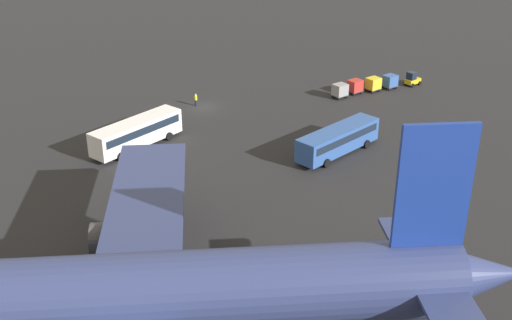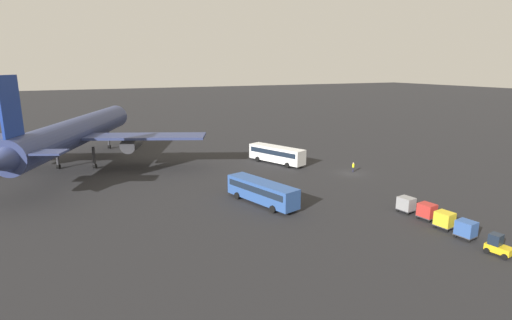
{
  "view_description": "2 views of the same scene",
  "coord_description": "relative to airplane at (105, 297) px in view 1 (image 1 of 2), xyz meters",
  "views": [
    {
      "loc": [
        33.31,
        76.22,
        31.42
      ],
      "look_at": [
        3.85,
        22.35,
        2.15
      ],
      "focal_mm": 45.0,
      "sensor_mm": 36.0,
      "label": 1
    },
    {
      "loc": [
        -54.68,
        44.72,
        18.66
      ],
      "look_at": [
        0.07,
        18.69,
        4.32
      ],
      "focal_mm": 28.0,
      "sensor_mm": 36.0,
      "label": 2
    }
  ],
  "objects": [
    {
      "name": "cargo_cart_grey",
      "position": [
        -44.79,
        -37.34,
        -5.38
      ],
      "size": [
        2.21,
        1.95,
        2.06
      ],
      "rotation": [
        0.0,
        0.0,
        0.14
      ],
      "color": "#38383D",
      "rests_on": "ground"
    },
    {
      "name": "shuttle_bus_near",
      "position": [
        -13.79,
        -34.94,
        -4.59
      ],
      "size": [
        12.28,
        7.12,
        3.32
      ],
      "rotation": [
        0.0,
        0.0,
        0.38
      ],
      "color": "white",
      "rests_on": "ground"
    },
    {
      "name": "worker_person",
      "position": [
        -25.47,
        -44.3,
        -5.7
      ],
      "size": [
        0.38,
        0.38,
        1.74
      ],
      "color": "#1E1E2D",
      "rests_on": "ground"
    },
    {
      "name": "shuttle_bus_far",
      "position": [
        -33.54,
        -21.97,
        -4.69
      ],
      "size": [
        12.23,
        5.96,
        3.13
      ],
      "rotation": [
        0.0,
        0.0,
        0.28
      ],
      "color": "#2D5199",
      "rests_on": "ground"
    },
    {
      "name": "cargo_cart_blue",
      "position": [
        -53.67,
        -37.13,
        -5.38
      ],
      "size": [
        2.21,
        1.95,
        2.06
      ],
      "rotation": [
        0.0,
        0.0,
        0.14
      ],
      "color": "#38383D",
      "rests_on": "ground"
    },
    {
      "name": "ground_plane",
      "position": [
        -26.07,
        -43.34,
        -6.58
      ],
      "size": [
        600.0,
        600.0,
        0.0
      ],
      "primitive_type": "plane",
      "color": "#232326"
    },
    {
      "name": "cargo_cart_red",
      "position": [
        -47.75,
        -37.77,
        -5.38
      ],
      "size": [
        2.21,
        1.95,
        2.06
      ],
      "rotation": [
        0.0,
        0.0,
        0.14
      ],
      "color": "#38383D",
      "rests_on": "ground"
    },
    {
      "name": "cargo_cart_yellow",
      "position": [
        -50.71,
        -37.32,
        -5.38
      ],
      "size": [
        2.21,
        1.95,
        2.06
      ],
      "rotation": [
        0.0,
        0.0,
        0.14
      ],
      "color": "#38383D",
      "rests_on": "ground"
    },
    {
      "name": "airplane",
      "position": [
        0.0,
        0.0,
        0.0
      ],
      "size": [
        52.59,
        46.17,
        17.5
      ],
      "rotation": [
        0.0,
        0.0,
        -0.41
      ],
      "color": "navy",
      "rests_on": "ground"
    },
    {
      "name": "baggage_tug",
      "position": [
        -57.62,
        -36.72,
        -5.63
      ],
      "size": [
        2.6,
        2.01,
        2.1
      ],
      "rotation": [
        0.0,
        0.0,
        0.18
      ],
      "color": "gold",
      "rests_on": "ground"
    }
  ]
}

